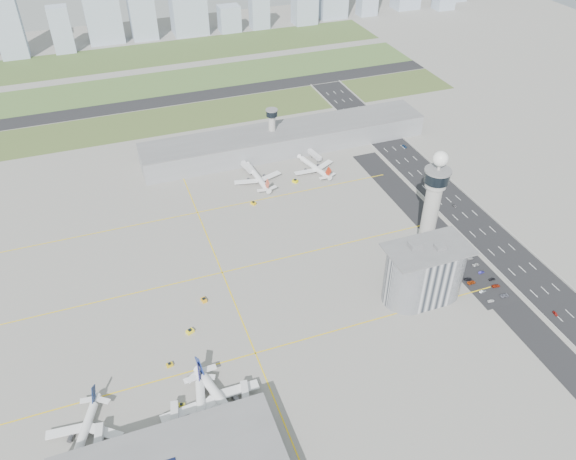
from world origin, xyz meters
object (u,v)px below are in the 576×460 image
object	(u,v)px
car_lot_6	(505,295)
car_lot_10	(476,265)
jet_bridge_near_2	(248,412)
car_hw_2	(404,146)
car_lot_0	(491,301)
car_lot_8	(492,279)
car_lot_11	(470,258)
car_lot_9	(481,272)
tug_4	(253,203)
car_lot_7	(496,286)
car_hw_1	(454,206)
jet_bridge_far_0	(243,164)
tug_2	(190,331)
airplane_near_a	(82,431)
jet_bridge_far_1	(309,152)
jet_bridge_near_1	(175,434)
car_lot_4	(459,267)
secondary_tower	(272,126)
car_hw_0	(555,314)
airplane_far_a	(257,174)
car_lot_5	(454,261)
admin_building	(424,272)
tug_0	(181,405)
car_hw_4	(351,116)
tug_1	(170,365)
airplane_near_c	(222,398)
car_lot_2	(471,282)
tug_3	(204,300)
tug_5	(295,181)
car_lot_3	(468,279)
airplane_far_b	(314,164)
jet_bridge_near_0	(98,459)
airplane_near_b	(201,408)
car_lot_1	(483,291)

from	to	relation	value
car_lot_6	car_lot_10	size ratio (longest dim) A/B	1.19
jet_bridge_near_2	car_hw_2	xyz separation A→B (m)	(176.19, 180.57, -2.21)
jet_bridge_near_2	car_lot_0	bearing A→B (deg)	-70.89
car_lot_8	car_lot_11	bearing A→B (deg)	0.68
jet_bridge_near_2	car_lot_9	world-z (taller)	jet_bridge_near_2
tug_4	car_lot_7	distance (m)	152.42
car_hw_1	jet_bridge_far_0	bearing A→B (deg)	136.50
car_hw_1	car_lot_6	bearing A→B (deg)	-109.81
car_lot_9	tug_2	bearing A→B (deg)	80.89
airplane_near_a	tug_2	xyz separation A→B (m)	(51.68, 41.39, -4.16)
jet_bridge_far_1	tug_4	xyz separation A→B (m)	(-56.47, -45.24, -1.90)
jet_bridge_near_1	car_lot_4	distance (m)	173.16
secondary_tower	airplane_near_a	xyz separation A→B (m)	(-147.31, -198.34, -13.62)
car_lot_7	car_hw_1	xyz separation A→B (m)	(21.60, 71.18, -0.08)
jet_bridge_near_1	car_hw_0	size ratio (longest dim) A/B	4.12
tug_4	car_hw_1	xyz separation A→B (m)	(118.67, -46.33, -0.38)
airplane_far_a	car_lot_5	size ratio (longest dim) A/B	10.28
tug_2	car_lot_0	xyz separation A→B (m)	(148.86, -32.22, -0.41)
secondary_tower	jet_bridge_far_1	bearing A→B (deg)	-39.29
secondary_tower	car_lot_0	world-z (taller)	secondary_tower
admin_building	jet_bridge_far_1	bearing A→B (deg)	90.00
tug_0	car_hw_4	world-z (taller)	tug_0
jet_bridge_near_1	tug_2	distance (m)	56.80
tug_1	tug_2	world-z (taller)	tug_2
jet_bridge_near_1	car_hw_1	xyz separation A→B (m)	(197.21, 101.44, -2.28)
airplane_near_c	car_lot_2	world-z (taller)	airplane_near_c
airplane_far_a	tug_3	xyz separation A→B (m)	(-60.89, -100.46, -4.59)
tug_1	tug_5	bearing A→B (deg)	-50.08
car_lot_2	car_lot_5	xyz separation A→B (m)	(1.27, 18.65, -0.02)
car_lot_3	car_lot_7	distance (m)	14.48
tug_2	car_hw_4	distance (m)	254.06
car_lot_2	airplane_near_a	bearing A→B (deg)	96.94
tug_5	car_lot_0	distance (m)	150.97
airplane_far_b	tug_4	size ratio (longest dim) A/B	11.48
jet_bridge_near_0	tug_2	world-z (taller)	jet_bridge_near_0
car_lot_5	car_hw_4	distance (m)	185.88
jet_bridge_near_0	jet_bridge_near_2	bearing A→B (deg)	-80.00
car_lot_11	airplane_near_b	bearing A→B (deg)	116.03
jet_bridge_far_0	tug_4	bearing A→B (deg)	-18.14
car_lot_11	car_hw_2	world-z (taller)	car_hw_2
jet_bridge_far_0	car_hw_1	bearing A→B (deg)	40.78
car_hw_1	car_lot_0	bearing A→B (deg)	-115.55
jet_bridge_far_1	tug_3	distance (m)	160.53
airplane_near_a	jet_bridge_far_1	distance (m)	247.37
tug_4	car_lot_2	bearing A→B (deg)	99.21
car_lot_0	car_hw_0	xyz separation A→B (m)	(24.65, -18.66, -0.03)
car_lot_1	car_lot_9	xyz separation A→B (m)	(8.41, 12.85, -0.04)
airplane_near_a	airplane_far_a	world-z (taller)	airplane_far_a
airplane_near_a	car_hw_1	bearing A→B (deg)	132.35
secondary_tower	airplane_near_c	world-z (taller)	secondary_tower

